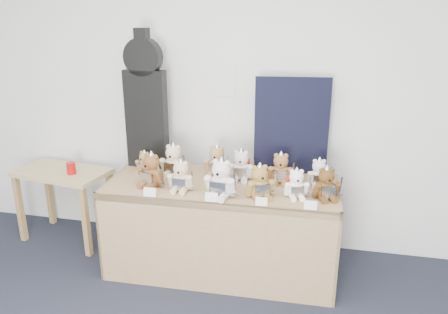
% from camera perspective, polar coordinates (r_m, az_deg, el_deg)
% --- Properties ---
extents(room_shell, '(6.00, 6.00, 6.00)m').
position_cam_1_polar(room_shell, '(3.81, -0.06, 10.15)').
color(room_shell, white).
rests_on(room_shell, floor).
extents(display_table, '(1.85, 0.81, 0.77)m').
position_cam_1_polar(display_table, '(3.49, -0.53, -6.39)').
color(display_table, olive).
rests_on(display_table, floor).
extents(side_table, '(0.89, 0.59, 0.69)m').
position_cam_1_polar(side_table, '(4.29, -20.25, -3.19)').
color(side_table, '#967F50').
rests_on(side_table, floor).
extents(guitar_case, '(0.36, 0.12, 1.18)m').
position_cam_1_polar(guitar_case, '(3.78, -10.20, 7.13)').
color(guitar_case, black).
rests_on(guitar_case, display_table).
extents(navy_board, '(0.61, 0.08, 0.81)m').
position_cam_1_polar(navy_board, '(3.63, 8.79, 3.97)').
color(navy_board, black).
rests_on(navy_board, display_table).
extents(red_cup, '(0.08, 0.08, 0.11)m').
position_cam_1_polar(red_cup, '(4.11, -19.33, -1.40)').
color(red_cup, '#AB0C0B').
rests_on(red_cup, side_table).
extents(teddy_front_far_left, '(0.24, 0.23, 0.30)m').
position_cam_1_polar(teddy_front_far_left, '(3.44, -9.45, -1.85)').
color(teddy_front_far_left, brown).
rests_on(teddy_front_far_left, display_table).
extents(teddy_front_left, '(0.22, 0.17, 0.27)m').
position_cam_1_polar(teddy_front_left, '(3.33, -5.65, -2.61)').
color(teddy_front_left, '#CBB68F').
rests_on(teddy_front_left, display_table).
extents(teddy_front_centre, '(0.27, 0.23, 0.33)m').
position_cam_1_polar(teddy_front_centre, '(3.20, -0.38, -3.00)').
color(teddy_front_centre, silver).
rests_on(teddy_front_centre, display_table).
extents(teddy_front_right, '(0.24, 0.23, 0.29)m').
position_cam_1_polar(teddy_front_right, '(3.20, 4.70, -3.37)').
color(teddy_front_right, olive).
rests_on(teddy_front_right, display_table).
extents(teddy_front_far_right, '(0.21, 0.19, 0.25)m').
position_cam_1_polar(teddy_front_far_right, '(3.24, 9.42, -3.59)').
color(teddy_front_far_right, white).
rests_on(teddy_front_far_right, display_table).
extents(teddy_front_end, '(0.23, 0.21, 0.27)m').
position_cam_1_polar(teddy_front_end, '(3.26, 13.20, -3.55)').
color(teddy_front_end, brown).
rests_on(teddy_front_end, display_table).
extents(teddy_back_left, '(0.25, 0.21, 0.30)m').
position_cam_1_polar(teddy_back_left, '(3.64, -6.62, -0.59)').
color(teddy_back_left, beige).
rests_on(teddy_back_left, display_table).
extents(teddy_back_centre_left, '(0.24, 0.19, 0.29)m').
position_cam_1_polar(teddy_back_centre_left, '(3.62, -0.94, -0.64)').
color(teddy_back_centre_left, '#9E774F').
rests_on(teddy_back_centre_left, display_table).
extents(teddy_back_centre_right, '(0.23, 0.20, 0.28)m').
position_cam_1_polar(teddy_back_centre_right, '(3.53, 2.23, -1.23)').
color(teddy_back_centre_right, silver).
rests_on(teddy_back_centre_right, display_table).
extents(teddy_back_right, '(0.23, 0.19, 0.28)m').
position_cam_1_polar(teddy_back_right, '(3.50, 7.39, -1.59)').
color(teddy_back_right, olive).
rests_on(teddy_back_right, display_table).
extents(teddy_back_end, '(0.21, 0.17, 0.25)m').
position_cam_1_polar(teddy_back_end, '(3.49, 12.27, -2.14)').
color(teddy_back_end, silver).
rests_on(teddy_back_end, display_table).
extents(teddy_back_far_left, '(0.17, 0.16, 0.21)m').
position_cam_1_polar(teddy_back_far_left, '(3.76, -10.34, -0.74)').
color(teddy_back_far_left, '#987547').
rests_on(teddy_back_far_left, display_table).
extents(entry_card_a, '(0.10, 0.02, 0.07)m').
position_cam_1_polar(entry_card_a, '(3.27, -9.68, -4.56)').
color(entry_card_a, silver).
rests_on(entry_card_a, display_table).
extents(entry_card_b, '(0.09, 0.02, 0.07)m').
position_cam_1_polar(entry_card_b, '(3.15, -1.65, -5.26)').
color(entry_card_b, silver).
rests_on(entry_card_b, display_table).
extents(entry_card_c, '(0.08, 0.02, 0.06)m').
position_cam_1_polar(entry_card_c, '(3.09, 4.91, -5.83)').
color(entry_card_c, silver).
rests_on(entry_card_c, display_table).
extents(entry_card_d, '(0.09, 0.02, 0.06)m').
position_cam_1_polar(entry_card_d, '(3.08, 11.23, -6.20)').
color(entry_card_d, silver).
rests_on(entry_card_d, display_table).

